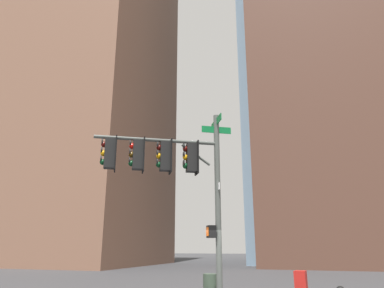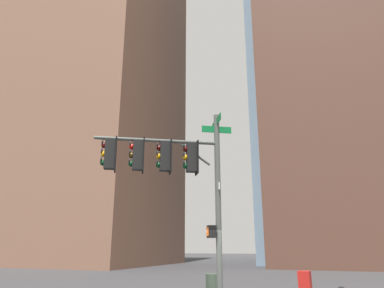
% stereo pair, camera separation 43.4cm
% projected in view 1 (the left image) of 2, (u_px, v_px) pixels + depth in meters
% --- Properties ---
extents(signal_pole_assembly, '(4.16, 2.74, 6.57)m').
position_uv_depth(signal_pole_assembly, '(171.00, 169.00, 11.88)').
color(signal_pole_assembly, '#4C514C').
rests_on(signal_pole_assembly, ground_plane).
extents(litter_bin, '(0.56, 0.56, 0.95)m').
position_uv_depth(litter_bin, '(210.00, 287.00, 13.66)').
color(litter_bin, '#384738').
rests_on(litter_bin, ground_plane).
extents(newspaper_box, '(0.50, 0.60, 1.05)m').
position_uv_depth(newspaper_box, '(301.00, 285.00, 13.91)').
color(newspaper_box, red).
rests_on(newspaper_box, ground_plane).
extents(building_brick_nearside, '(21.29, 14.05, 45.26)m').
position_uv_depth(building_brick_nearside, '(345.00, 66.00, 41.64)').
color(building_brick_nearside, brown).
rests_on(building_brick_nearside, ground_plane).
extents(building_brick_midblock, '(20.66, 17.39, 47.76)m').
position_uv_depth(building_brick_midblock, '(83.00, 79.00, 47.54)').
color(building_brick_midblock, '#845B47').
rests_on(building_brick_midblock, ground_plane).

